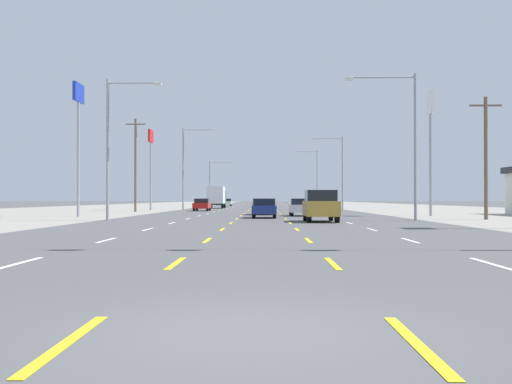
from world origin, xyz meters
The scene contains 24 objects.
ground_plane centered at (0.00, 66.00, 0.00)m, with size 572.00×572.00×0.00m, color #4C4C4F.
lot_apron_left centered at (-24.75, 66.00, 0.00)m, with size 28.00×440.00×0.01m, color gray.
lot_apron_right centered at (24.75, 66.00, 0.00)m, with size 28.00×440.00×0.01m, color gray.
lane_markings centered at (0.00, 104.50, 0.01)m, with size 10.64×227.60×0.01m.
signal_span_wire centered at (0.39, 10.86, 5.91)m, with size 25.55×0.53×9.75m.
suv_inner_right_nearest centered at (3.75, 31.73, 1.03)m, with size 1.98×4.90×1.98m.
sedan_center_turn_near centered at (0.20, 39.33, 0.76)m, with size 1.80×4.50×1.46m.
sedan_inner_right_mid centered at (3.25, 44.74, 0.76)m, with size 1.80×4.50×1.46m.
sedan_center_turn_midfar centered at (0.05, 48.59, 0.76)m, with size 1.80×4.50×1.46m.
sedan_far_left_far centered at (-7.15, 65.48, 0.76)m, with size 1.80×4.50×1.46m.
sedan_far_right_farther centered at (7.22, 74.95, 0.76)m, with size 1.80×4.50×1.46m.
box_truck_far_left_farthest centered at (-6.96, 84.68, 1.84)m, with size 2.40×7.20×3.23m.
sedan_far_left_distant_a centered at (-7.22, 114.89, 0.76)m, with size 1.80×4.50×1.46m.
pole_sign_left_row_1 centered at (-14.60, 41.82, 8.07)m, with size 0.24×2.37×10.64m.
pole_sign_left_row_2 centered at (-14.12, 70.21, 7.80)m, with size 0.24×2.50×10.13m.
pole_sign_right_row_1 centered at (14.06, 44.39, 7.71)m, with size 0.24×1.83×10.39m.
streetlight_left_row_0 centered at (-9.79, 33.62, 5.39)m, with size 3.67×0.26×9.37m.
streetlight_right_row_0 centered at (9.64, 33.62, 5.68)m, with size 4.72×0.26×9.69m.
streetlight_left_row_1 centered at (-9.73, 71.14, 6.06)m, with size 4.34×0.26×10.50m.
streetlight_right_row_1 centered at (9.76, 71.14, 5.43)m, with size 3.86×0.26×9.39m.
streetlight_left_row_2 centered at (-9.62, 108.66, 5.10)m, with size 4.54×0.26×8.61m.
streetlight_right_row_2 centered at (9.67, 108.66, 6.15)m, with size 4.74×0.26×10.58m.
utility_pole_right_row_0 centered at (15.52, 35.75, 4.44)m, with size 2.20×0.26×8.49m.
utility_pole_left_row_1 centered at (-13.97, 60.38, 5.32)m, with size 2.20×0.26×10.25m.
Camera 1 is at (0.24, -6.65, 1.45)m, focal length 42.96 mm.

